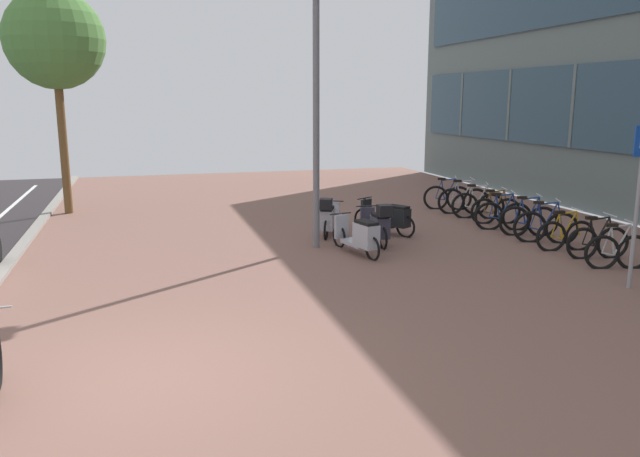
{
  "coord_description": "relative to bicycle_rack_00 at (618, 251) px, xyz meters",
  "views": [
    {
      "loc": [
        0.12,
        -6.85,
        3.13
      ],
      "look_at": [
        2.87,
        2.54,
        1.08
      ],
      "focal_mm": 34.73,
      "sensor_mm": 36.0,
      "label": 1
    }
  ],
  "objects": [
    {
      "name": "ground",
      "position": [
        -7.24,
        -2.4,
        -0.36
      ],
      "size": [
        21.0,
        40.0,
        0.13
      ],
      "color": "black"
    },
    {
      "name": "bicycle_rack_00",
      "position": [
        0.0,
        0.0,
        0.0
      ],
      "size": [
        1.26,
        0.48,
        0.94
      ],
      "color": "black",
      "rests_on": "ground"
    },
    {
      "name": "bicycle_rack_01",
      "position": [
        0.17,
        0.74,
        -0.0
      ],
      "size": [
        1.3,
        0.48,
        0.93
      ],
      "color": "black",
      "rests_on": "ground"
    },
    {
      "name": "bicycle_rack_02",
      "position": [
        -0.01,
        1.49,
        -0.0
      ],
      "size": [
        1.3,
        0.48,
        0.93
      ],
      "color": "black",
      "rests_on": "ground"
    },
    {
      "name": "bicycle_rack_03",
      "position": [
        0.04,
        2.23,
        0.02
      ],
      "size": [
        1.32,
        0.67,
        1.01
      ],
      "color": "black",
      "rests_on": "ground"
    },
    {
      "name": "bicycle_rack_04",
      "position": [
        0.11,
        2.97,
        0.02
      ],
      "size": [
        1.32,
        0.57,
        1.01
      ],
      "color": "black",
      "rests_on": "ground"
    },
    {
      "name": "bicycle_rack_05",
      "position": [
        -0.1,
        3.71,
        0.02
      ],
      "size": [
        1.31,
        0.59,
        0.99
      ],
      "color": "black",
      "rests_on": "ground"
    },
    {
      "name": "bicycle_rack_06",
      "position": [
        0.16,
        4.46,
        0.01
      ],
      "size": [
        1.28,
        0.48,
        0.96
      ],
      "color": "black",
      "rests_on": "ground"
    },
    {
      "name": "bicycle_rack_07",
      "position": [
        0.09,
        5.2,
        0.02
      ],
      "size": [
        1.3,
        0.65,
        1.0
      ],
      "color": "black",
      "rests_on": "ground"
    },
    {
      "name": "bicycle_rack_08",
      "position": [
        0.07,
        5.94,
        0.03
      ],
      "size": [
        1.41,
        0.52,
        1.03
      ],
      "color": "black",
      "rests_on": "ground"
    },
    {
      "name": "bicycle_rack_09",
      "position": [
        -0.04,
        6.68,
        0.02
      ],
      "size": [
        1.29,
        0.63,
        0.99
      ],
      "color": "black",
      "rests_on": "ground"
    },
    {
      "name": "scooter_near",
      "position": [
        -2.94,
        4.05,
        0.06
      ],
      "size": [
        1.01,
        1.6,
        0.82
      ],
      "color": "black",
      "rests_on": "ground"
    },
    {
      "name": "scooter_mid",
      "position": [
        -4.38,
        4.26,
        0.1
      ],
      "size": [
        0.96,
        1.59,
        0.97
      ],
      "color": "black",
      "rests_on": "ground"
    },
    {
      "name": "scooter_far",
      "position": [
        -4.3,
        2.34,
        0.07
      ],
      "size": [
        0.69,
        1.77,
        0.77
      ],
      "color": "black",
      "rests_on": "ground"
    },
    {
      "name": "scooter_extra",
      "position": [
        -3.62,
        3.08,
        0.11
      ],
      "size": [
        0.52,
        1.71,
        0.98
      ],
      "color": "black",
      "rests_on": "ground"
    },
    {
      "name": "parking_sign",
      "position": [
        -0.7,
        -1.08,
        1.34
      ],
      "size": [
        0.4,
        0.07,
        2.72
      ],
      "color": "gray",
      "rests_on": "ground"
    },
    {
      "name": "lamp_post",
      "position": [
        -4.96,
        3.26,
        2.69
      ],
      "size": [
        0.2,
        0.52,
        5.42
      ],
      "color": "slate",
      "rests_on": "ground"
    },
    {
      "name": "street_tree",
      "position": [
        -10.51,
        9.14,
        4.33
      ],
      "size": [
        2.62,
        2.62,
        6.0
      ],
      "color": "brown",
      "rests_on": "ground"
    }
  ]
}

